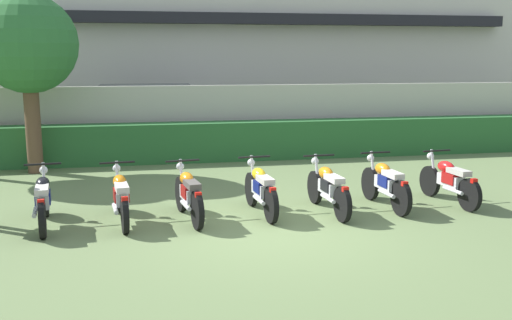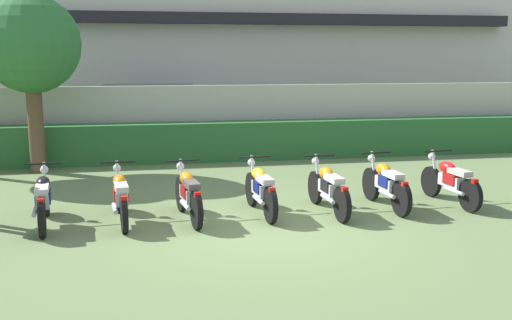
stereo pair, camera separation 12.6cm
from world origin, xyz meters
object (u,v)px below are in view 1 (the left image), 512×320
motorcycle_in_row_5 (385,183)px  motorcycle_in_row_6 (449,180)px  motorcycle_in_row_1 (121,197)px  motorcycle_in_row_4 (328,187)px  motorcycle_in_row_3 (261,189)px  motorcycle_in_row_0 (43,200)px  motorcycle_in_row_2 (189,194)px  tree_far_side (28,45)px  parked_car (151,117)px

motorcycle_in_row_5 → motorcycle_in_row_6: (1.31, 0.05, -0.01)m
motorcycle_in_row_6 → motorcycle_in_row_5: bearing=86.4°
motorcycle_in_row_1 → motorcycle_in_row_4: motorcycle_in_row_4 is taller
motorcycle_in_row_3 → motorcycle_in_row_4: motorcycle_in_row_3 is taller
motorcycle_in_row_1 → motorcycle_in_row_4: (3.62, -0.05, 0.01)m
motorcycle_in_row_0 → motorcycle_in_row_1: 1.23m
motorcycle_in_row_2 → motorcycle_in_row_6: (4.94, 0.19, -0.01)m
motorcycle_in_row_0 → motorcycle_in_row_3: (3.64, 0.07, -0.00)m
tree_far_side → parked_car: bearing=50.3°
motorcycle_in_row_1 → tree_far_side: bearing=17.6°
tree_far_side → motorcycle_in_row_6: (8.19, -4.68, -2.55)m
motorcycle_in_row_6 → motorcycle_in_row_0: bearing=85.1°
motorcycle_in_row_1 → motorcycle_in_row_4: 3.62m
motorcycle_in_row_2 → motorcycle_in_row_0: bearing=80.3°
motorcycle_in_row_1 → motorcycle_in_row_2: 1.13m
motorcycle_in_row_3 → motorcycle_in_row_5: (2.34, -0.00, 0.00)m
motorcycle_in_row_3 → motorcycle_in_row_4: (1.21, -0.11, -0.00)m
motorcycle_in_row_1 → motorcycle_in_row_5: (4.75, 0.06, 0.01)m
tree_far_side → motorcycle_in_row_3: tree_far_side is taller
motorcycle_in_row_2 → motorcycle_in_row_4: size_ratio=0.94×
motorcycle_in_row_2 → motorcycle_in_row_5: size_ratio=0.98×
motorcycle_in_row_1 → motorcycle_in_row_5: 4.75m
motorcycle_in_row_3 → motorcycle_in_row_6: size_ratio=1.00×
motorcycle_in_row_6 → parked_car: bearing=27.6°
motorcycle_in_row_3 → parked_car: bearing=7.2°
tree_far_side → motorcycle_in_row_0: size_ratio=2.14×
motorcycle_in_row_2 → motorcycle_in_row_5: motorcycle_in_row_5 is taller
parked_car → motorcycle_in_row_2: (0.42, -8.27, -0.48)m
motorcycle_in_row_5 → tree_far_side: bearing=52.1°
parked_car → motorcycle_in_row_4: 8.76m
motorcycle_in_row_4 → motorcycle_in_row_6: size_ratio=1.06×
motorcycle_in_row_5 → motorcycle_in_row_4: bearing=92.2°
motorcycle_in_row_0 → motorcycle_in_row_6: bearing=-95.2°
tree_far_side → motorcycle_in_row_1: bearing=-66.1°
parked_car → motorcycle_in_row_2: bearing=-86.4°
motorcycle_in_row_6 → tree_far_side: bearing=54.3°
motorcycle_in_row_1 → motorcycle_in_row_6: motorcycle_in_row_6 is taller
motorcycle_in_row_0 → motorcycle_in_row_4: 4.85m
parked_car → motorcycle_in_row_6: size_ratio=2.45×
parked_car → motorcycle_in_row_6: 9.71m
motorcycle_in_row_1 → motorcycle_in_row_3: motorcycle_in_row_3 is taller
parked_car → motorcycle_in_row_1: (-0.71, -8.20, -0.49)m
motorcycle_in_row_6 → motorcycle_in_row_2: bearing=86.2°
tree_far_side → motorcycle_in_row_3: size_ratio=2.27×
motorcycle_in_row_1 → motorcycle_in_row_5: motorcycle_in_row_5 is taller
motorcycle_in_row_0 → motorcycle_in_row_4: (4.85, -0.04, -0.00)m
motorcycle_in_row_1 → motorcycle_in_row_5: size_ratio=1.03×
motorcycle_in_row_5 → motorcycle_in_row_6: 1.31m
motorcycle_in_row_0 → motorcycle_in_row_3: motorcycle_in_row_0 is taller
motorcycle_in_row_5 → motorcycle_in_row_6: motorcycle_in_row_5 is taller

